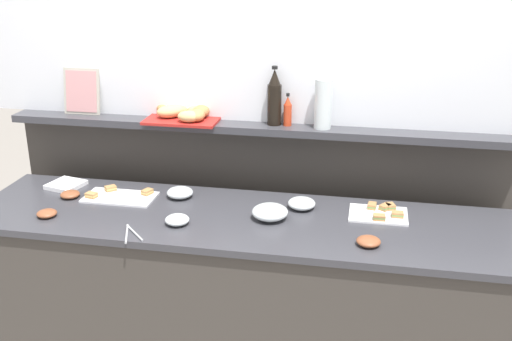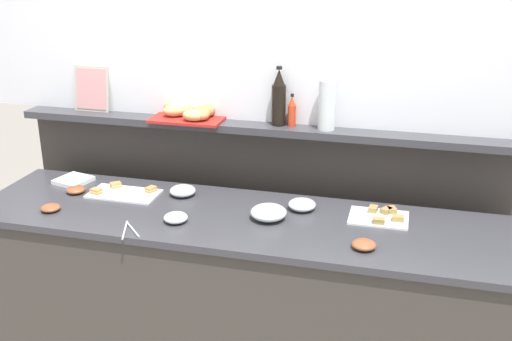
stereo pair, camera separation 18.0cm
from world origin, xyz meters
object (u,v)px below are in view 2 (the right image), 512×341
Objects in this scene: glass_bowl_large at (269,213)px; condiment_bowl_cream at (76,190)px; sandwich_platter_rear at (123,193)px; water_carafe at (327,105)px; condiment_bowl_dark at (364,245)px; wine_bottle_dark at (279,99)px; hot_sauce_bottle at (292,112)px; sandwich_platter_side at (381,216)px; glass_bowl_extra at (176,218)px; glass_bowl_medium at (183,191)px; bread_basket at (189,112)px; serving_tongs at (129,229)px; napkin_stack at (73,180)px; glass_bowl_small at (302,205)px; framed_picture at (92,89)px; condiment_bowl_red at (51,208)px.

condiment_bowl_cream is at bearing 176.75° from glass_bowl_large.
sandwich_platter_rear is 0.26m from condiment_bowl_cream.
sandwich_platter_rear is 1.17m from water_carafe.
wine_bottle_dark reaches higher than condiment_bowl_dark.
sandwich_platter_rear is at bearing -157.57° from hot_sauce_bottle.
glass_bowl_large is 1.63× the size of condiment_bowl_dark.
hot_sauce_bottle is (0.02, 0.45, 0.39)m from glass_bowl_large.
sandwich_platter_side is at bearing -31.19° from hot_sauce_bottle.
glass_bowl_large is at bearing -114.79° from water_carafe.
condiment_bowl_dark is (0.90, -0.05, -0.00)m from glass_bowl_extra.
glass_bowl_large is 0.65m from water_carafe.
bread_basket is (-0.05, 0.28, 0.36)m from glass_bowl_medium.
napkin_stack reaches higher than serving_tongs.
glass_bowl_medium reaches higher than condiment_bowl_cream.
glass_bowl_medium is at bearing -151.84° from hot_sauce_bottle.
condiment_bowl_dark is (0.34, -0.34, -0.01)m from glass_bowl_small.
hot_sauce_bottle is (-0.51, 0.31, 0.41)m from sandwich_platter_side.
serving_tongs is (-0.09, -0.46, -0.02)m from glass_bowl_medium.
bread_basket reaches higher than glass_bowl_medium.
glass_bowl_small is 1.42m from framed_picture.
glass_bowl_small is 0.51m from hot_sauce_bottle.
glass_bowl_large is 0.44× the size of bread_basket.
sandwich_platter_rear is 2.18× the size of napkin_stack.
napkin_stack is (-0.57, 0.48, 0.01)m from serving_tongs.
hot_sauce_bottle reaches higher than condiment_bowl_dark.
sandwich_platter_side is 0.55m from glass_bowl_large.
framed_picture is at bearing 178.39° from water_carafe.
glass_bowl_medium is (-0.51, 0.17, -0.01)m from glass_bowl_large.
condiment_bowl_dark is 0.64× the size of napkin_stack.
water_carafe is at bearing 41.94° from serving_tongs.
glass_bowl_small is 1.31m from napkin_stack.
hot_sauce_bottle reaches higher than glass_bowl_small.
sandwich_platter_side is 0.99m from glass_bowl_extra.
sandwich_platter_rear reaches higher than napkin_stack.
glass_bowl_large is 0.99× the size of serving_tongs.
sandwich_platter_side is at bearing 11.48° from condiment_bowl_red.
condiment_bowl_dark is at bearing -20.24° from glass_bowl_medium.
water_carafe is at bearing -4.62° from hot_sauce_bottle.
glass_bowl_extra is (0.40, -0.25, 0.01)m from sandwich_platter_rear.
condiment_bowl_dark is at bearing -9.21° from condiment_bowl_cream.
condiment_bowl_red is 0.57× the size of napkin_stack.
hot_sauce_bottle is at bearing 111.75° from glass_bowl_small.
sandwich_platter_rear is 0.39m from condiment_bowl_red.
hot_sauce_bottle reaches higher than serving_tongs.
glass_bowl_extra is 1.07m from framed_picture.
condiment_bowl_red is at bearing -89.67° from condiment_bowl_cream.
wine_bottle_dark is 1.80× the size of hot_sauce_bottle.
hot_sauce_bottle is (0.53, 0.28, 0.39)m from glass_bowl_medium.
glass_bowl_extra is at bearing -76.62° from bread_basket.
condiment_bowl_dark is 0.96m from wine_bottle_dark.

